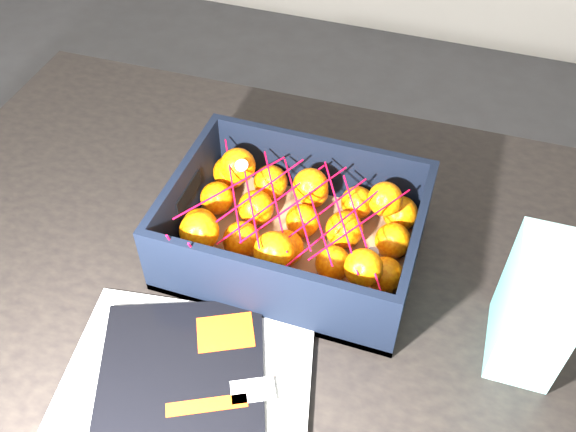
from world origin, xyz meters
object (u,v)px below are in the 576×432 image
(table, at_px, (265,291))
(magazine_stack, at_px, (182,398))
(retail_carton, at_px, (536,308))
(produce_crate, at_px, (294,235))

(table, relative_size, magazine_stack, 3.26)
(retail_carton, bearing_deg, magazine_stack, -152.28)
(retail_carton, bearing_deg, table, 171.89)
(produce_crate, bearing_deg, magazine_stack, -101.57)
(magazine_stack, bearing_deg, retail_carton, 28.71)
(magazine_stack, bearing_deg, table, 87.02)
(magazine_stack, xyz_separation_m, retail_carton, (0.39, 0.22, 0.08))
(magazine_stack, height_order, retail_carton, retail_carton)
(table, distance_m, magazine_stack, 0.28)
(retail_carton, bearing_deg, produce_crate, 168.25)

